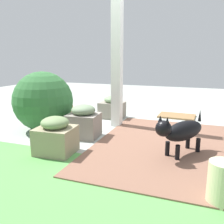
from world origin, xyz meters
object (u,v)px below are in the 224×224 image
stone_planter_nearest (112,108)px  doormat (177,116)px  stone_planter_mid (84,122)px  stone_planter_far (56,136)px  porch_pillar (117,54)px  round_shrub (43,101)px  terracotta_pot_spiky (67,103)px  dog (181,131)px  ceramic_urn (223,183)px

stone_planter_nearest → doormat: (-1.13, -0.48, -0.17)m
stone_planter_mid → stone_planter_far: 0.65m
stone_planter_far → porch_pillar: bearing=-101.3°
stone_planter_mid → round_shrub: size_ratio=0.52×
round_shrub → doormat: bearing=-139.3°
round_shrub → terracotta_pot_spiky: (0.24, -1.10, -0.23)m
terracotta_pot_spiky → doormat: size_ratio=0.71×
stone_planter_mid → dog: dog is taller
stone_planter_far → ceramic_urn: 1.81m
stone_planter_mid → stone_planter_far: size_ratio=1.02×
stone_planter_mid → round_shrub: round_shrub is taller
round_shrub → stone_planter_nearest: bearing=-123.0°
stone_planter_far → terracotta_pot_spiky: size_ratio=0.97×
stone_planter_nearest → terracotta_pot_spiky: terracotta_pot_spiky is taller
round_shrub → ceramic_urn: bearing=154.3°
ceramic_urn → doormat: 2.83m
stone_planter_nearest → ceramic_urn: 2.86m
round_shrub → doormat: round_shrub is taller
dog → ceramic_urn: dog is taller
porch_pillar → stone_planter_far: 1.69m
terracotta_pot_spiky → stone_planter_nearest: bearing=179.7°
ceramic_urn → dog: bearing=-65.3°
stone_planter_nearest → stone_planter_far: size_ratio=0.97×
stone_planter_far → terracotta_pot_spiky: (0.93, -1.85, 0.02)m
dog → porch_pillar: bearing=-41.2°
porch_pillar → stone_planter_far: size_ratio=5.08×
stone_planter_mid → ceramic_urn: bearing=147.9°
ceramic_urn → doormat: (0.62, -2.76, -0.16)m
stone_planter_far → dog: (-1.37, -0.41, 0.09)m
terracotta_pot_spiky → stone_planter_far: bearing=116.7°
stone_planter_mid → doormat: stone_planter_mid is taller
stone_planter_nearest → dog: size_ratio=0.64×
round_shrub → stone_planter_mid: bearing=172.6°
stone_planter_nearest → round_shrub: 1.33m
porch_pillar → doormat: size_ratio=3.49×
round_shrub → stone_planter_far: bearing=132.7°
terracotta_pot_spiky → round_shrub: bearing=102.3°
porch_pillar → terracotta_pot_spiky: bearing=-21.4°
stone_planter_far → stone_planter_mid: bearing=-93.0°
stone_planter_far → ceramic_urn: (-1.76, 0.43, -0.04)m
terracotta_pot_spiky → ceramic_urn: size_ratio=1.38×
porch_pillar → round_shrub: (0.97, 0.63, -0.70)m
doormat → stone_planter_nearest: bearing=23.2°
round_shrub → terracotta_pot_spiky: size_ratio=1.92×
porch_pillar → stone_planter_nearest: bearing=-61.4°
round_shrub → dog: size_ratio=1.30×
porch_pillar → stone_planter_far: bearing=78.7°
stone_planter_nearest → terracotta_pot_spiky: (0.95, -0.00, 0.04)m
terracotta_pot_spiky → ceramic_urn: bearing=139.8°
porch_pillar → stone_planter_far: (0.28, 1.37, -0.95)m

